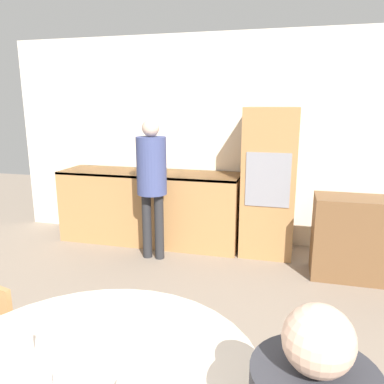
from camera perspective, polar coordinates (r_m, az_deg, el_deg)
wall_back at (r=4.78m, az=6.43°, el=7.72°), size 6.04×0.05×2.60m
kitchen_counter at (r=4.85m, az=-6.43°, el=-2.13°), size 2.30×0.60×0.92m
oven_unit at (r=4.47m, az=11.65°, el=1.46°), size 0.60×0.59×1.72m
sideboard at (r=4.21m, az=25.50°, el=-6.51°), size 1.12×0.45×0.85m
person_standing at (r=4.20m, az=-6.13°, el=2.67°), size 0.33×0.33×1.60m
salt_shaker at (r=1.76m, az=-23.48°, el=-20.12°), size 0.03×0.03×0.09m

